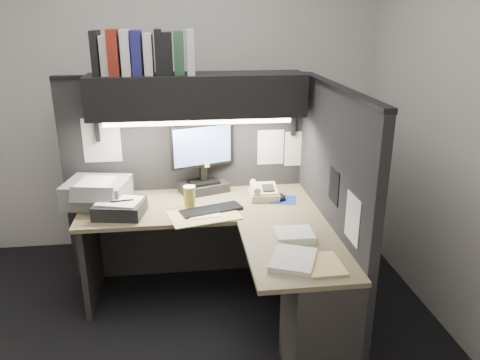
# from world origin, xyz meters

# --- Properties ---
(floor) EXTENTS (3.50, 3.50, 0.00)m
(floor) POSITION_xyz_m (0.00, 0.00, 0.00)
(floor) COLOR black
(floor) RESTS_ON ground
(wall_back) EXTENTS (3.50, 0.04, 2.70)m
(wall_back) POSITION_xyz_m (0.00, 1.50, 1.35)
(wall_back) COLOR silver
(wall_back) RESTS_ON floor
(wall_front) EXTENTS (3.50, 0.04, 2.70)m
(wall_front) POSITION_xyz_m (0.00, -1.50, 1.35)
(wall_front) COLOR silver
(wall_front) RESTS_ON floor
(wall_right) EXTENTS (0.04, 3.00, 2.70)m
(wall_right) POSITION_xyz_m (1.75, 0.00, 1.35)
(wall_right) COLOR silver
(wall_right) RESTS_ON floor
(partition_back) EXTENTS (1.90, 0.06, 1.60)m
(partition_back) POSITION_xyz_m (0.03, 0.93, 0.80)
(partition_back) COLOR black
(partition_back) RESTS_ON floor
(partition_right) EXTENTS (0.06, 1.50, 1.60)m
(partition_right) POSITION_xyz_m (0.98, 0.18, 0.80)
(partition_right) COLOR black
(partition_right) RESTS_ON floor
(desk) EXTENTS (1.70, 1.53, 0.73)m
(desk) POSITION_xyz_m (0.43, -0.00, 0.44)
(desk) COLOR #7D6E4F
(desk) RESTS_ON floor
(overhead_shelf) EXTENTS (1.55, 0.34, 0.30)m
(overhead_shelf) POSITION_xyz_m (0.12, 0.75, 1.50)
(overhead_shelf) COLOR black
(overhead_shelf) RESTS_ON partition_back
(task_light_tube) EXTENTS (1.32, 0.04, 0.04)m
(task_light_tube) POSITION_xyz_m (0.12, 0.61, 1.33)
(task_light_tube) COLOR white
(task_light_tube) RESTS_ON overhead_shelf
(monitor) EXTENTS (0.49, 0.32, 0.54)m
(monitor) POSITION_xyz_m (0.16, 0.82, 0.95)
(monitor) COLOR black
(monitor) RESTS_ON desk
(keyboard) EXTENTS (0.46, 0.27, 0.02)m
(keyboard) POSITION_xyz_m (0.19, 0.41, 0.74)
(keyboard) COLOR black
(keyboard) RESTS_ON desk
(mousepad) EXTENTS (0.23, 0.22, 0.00)m
(mousepad) POSITION_xyz_m (0.74, 0.56, 0.73)
(mousepad) COLOR navy
(mousepad) RESTS_ON desk
(mouse) EXTENTS (0.10, 0.13, 0.04)m
(mouse) POSITION_xyz_m (0.72, 0.58, 0.75)
(mouse) COLOR black
(mouse) RESTS_ON mousepad
(telephone) EXTENTS (0.21, 0.22, 0.09)m
(telephone) POSITION_xyz_m (0.60, 0.62, 0.77)
(telephone) COLOR beige
(telephone) RESTS_ON desk
(coffee_cup) EXTENTS (0.09, 0.09, 0.15)m
(coffee_cup) POSITION_xyz_m (0.04, 0.50, 0.81)
(coffee_cup) COLOR #C4C64F
(coffee_cup) RESTS_ON desk
(printer) EXTENTS (0.50, 0.44, 0.17)m
(printer) POSITION_xyz_m (-0.63, 0.67, 0.82)
(printer) COLOR gray
(printer) RESTS_ON desk
(notebook_stack) EXTENTS (0.37, 0.32, 0.10)m
(notebook_stack) POSITION_xyz_m (-0.44, 0.43, 0.78)
(notebook_stack) COLOR black
(notebook_stack) RESTS_ON desk
(open_folder) EXTENTS (0.53, 0.41, 0.01)m
(open_folder) POSITION_xyz_m (0.13, 0.34, 0.73)
(open_folder) COLOR #DCBA7B
(open_folder) RESTS_ON desk
(paper_stack_a) EXTENTS (0.24, 0.20, 0.04)m
(paper_stack_a) POSITION_xyz_m (0.67, -0.08, 0.75)
(paper_stack_a) COLOR white
(paper_stack_a) RESTS_ON desk
(paper_stack_b) EXTENTS (0.33, 0.36, 0.03)m
(paper_stack_b) POSITION_xyz_m (0.60, -0.36, 0.74)
(paper_stack_b) COLOR white
(paper_stack_b) RESTS_ON desk
(manila_stack) EXTENTS (0.21, 0.27, 0.02)m
(manila_stack) POSITION_xyz_m (0.75, -0.43, 0.74)
(manila_stack) COLOR #DCBA7B
(manila_stack) RESTS_ON desk
(binder_row) EXTENTS (0.69, 0.26, 0.30)m
(binder_row) POSITION_xyz_m (-0.23, 0.75, 1.80)
(binder_row) COLOR black
(binder_row) RESTS_ON overhead_shelf
(pinned_papers) EXTENTS (1.76, 1.31, 0.51)m
(pinned_papers) POSITION_xyz_m (0.42, 0.56, 1.05)
(pinned_papers) COLOR white
(pinned_papers) RESTS_ON partition_back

